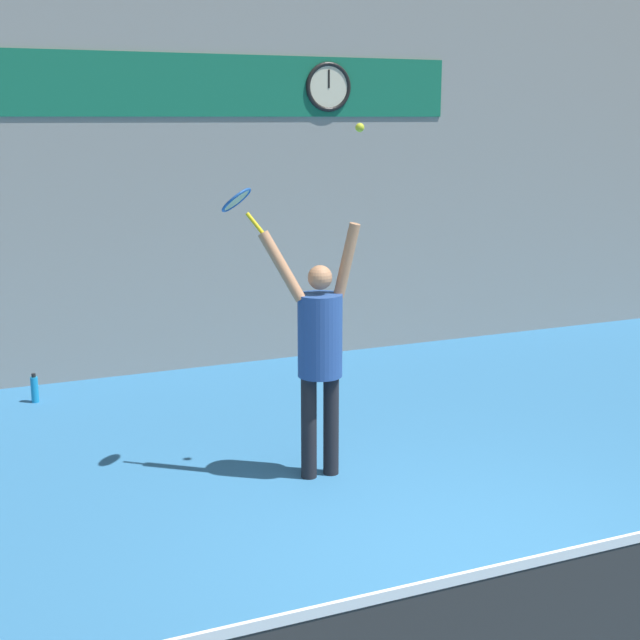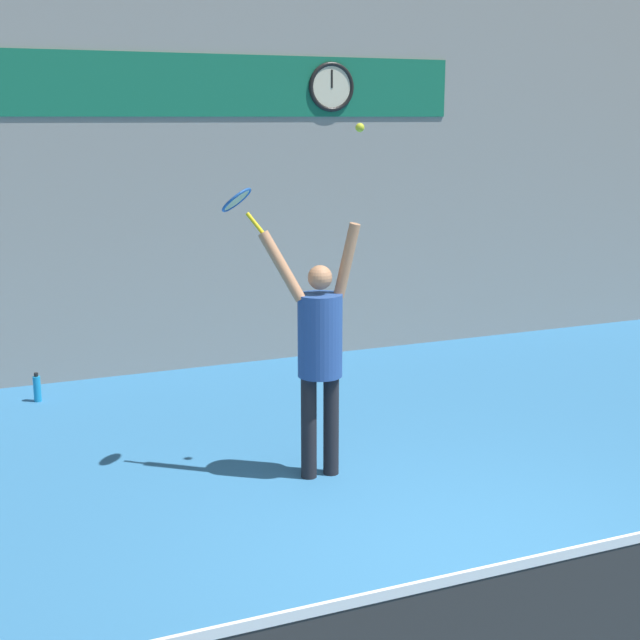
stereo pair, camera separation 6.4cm
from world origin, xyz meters
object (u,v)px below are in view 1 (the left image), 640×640
at_px(tennis_ball, 360,128).
at_px(water_bottle, 35,389).
at_px(scoreboard_clock, 328,87).
at_px(tennis_player, 320,347).
at_px(tennis_racket, 238,202).

xyz_separation_m(tennis_ball, water_bottle, (-2.29, 3.05, -2.71)).
bearing_deg(tennis_ball, water_bottle, 126.96).
bearing_deg(scoreboard_clock, water_bottle, -170.62).
relative_size(scoreboard_clock, water_bottle, 1.85).
distance_m(scoreboard_clock, tennis_ball, 3.91).
height_order(tennis_player, tennis_ball, tennis_ball).
xyz_separation_m(scoreboard_clock, tennis_racket, (-2.20, -3.25, -1.01)).
xyz_separation_m(scoreboard_clock, water_bottle, (-3.63, -0.60, -3.14)).
relative_size(scoreboard_clock, tennis_player, 0.27).
relative_size(scoreboard_clock, tennis_ball, 8.26).
bearing_deg(water_bottle, scoreboard_clock, 9.38).
xyz_separation_m(tennis_racket, water_bottle, (-1.42, 2.65, -2.13)).
bearing_deg(tennis_ball, scoreboard_clock, 69.92).
relative_size(tennis_ball, water_bottle, 0.22).
distance_m(tennis_player, tennis_racket, 1.33).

